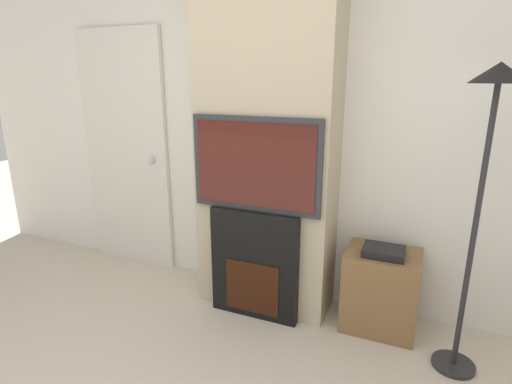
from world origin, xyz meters
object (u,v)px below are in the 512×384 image
object	(u,v)px
fireplace	(256,263)
media_stand	(381,289)
television	(256,164)
floor_lamp	(489,143)

from	to	relation	value
fireplace	media_stand	size ratio (longest dim) A/B	1.32
television	fireplace	bearing A→B (deg)	90.00
television	media_stand	size ratio (longest dim) A/B	1.50
floor_lamp	media_stand	size ratio (longest dim) A/B	2.89
floor_lamp	media_stand	world-z (taller)	floor_lamp
media_stand	television	bearing A→B (deg)	-167.50
television	media_stand	distance (m)	1.18
media_stand	fireplace	bearing A→B (deg)	-167.63
floor_lamp	media_stand	xyz separation A→B (m)	(-0.46, 0.24, -1.05)
media_stand	floor_lamp	bearing A→B (deg)	-27.66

